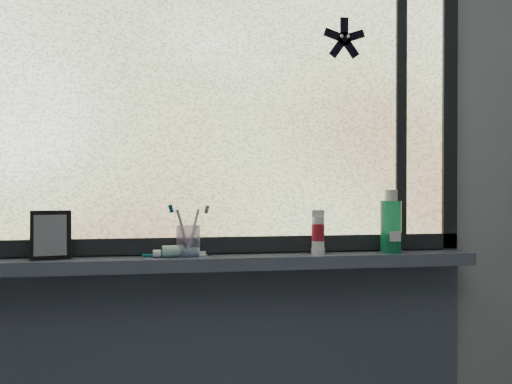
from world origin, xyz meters
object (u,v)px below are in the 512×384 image
object	(u,v)px
mouthwash_bottle	(391,221)
cream_tube	(318,230)
toothbrush_cup	(188,241)
vanity_mirror	(51,235)

from	to	relation	value
mouthwash_bottle	cream_tube	bearing A→B (deg)	174.69
toothbrush_cup	cream_tube	size ratio (longest dim) A/B	0.95
toothbrush_cup	mouthwash_bottle	bearing A→B (deg)	-1.59
vanity_mirror	mouthwash_bottle	world-z (taller)	mouthwash_bottle
toothbrush_cup	cream_tube	xyz separation A→B (m)	(0.41, 0.00, 0.03)
toothbrush_cup	cream_tube	distance (m)	0.42
vanity_mirror	toothbrush_cup	bearing A→B (deg)	-7.74
mouthwash_bottle	cream_tube	world-z (taller)	mouthwash_bottle
toothbrush_cup	mouthwash_bottle	distance (m)	0.66
vanity_mirror	cream_tube	size ratio (longest dim) A/B	1.45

